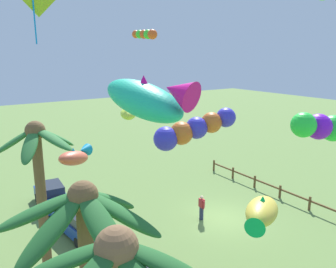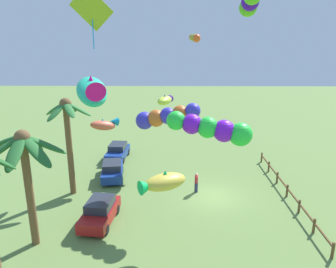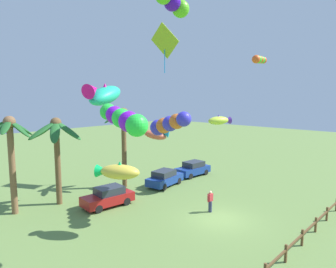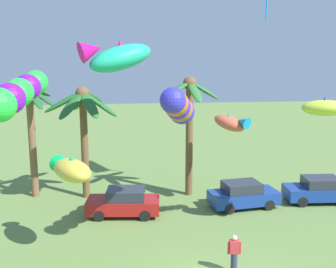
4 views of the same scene
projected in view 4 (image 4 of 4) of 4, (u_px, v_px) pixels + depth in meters
name	position (u px, v px, depth m)	size (l,w,h in m)	color
palm_tree_0	(189.00, 110.00, 24.39)	(3.60, 3.60, 7.36)	brown
palm_tree_1	(83.00, 112.00, 23.99)	(4.39, 4.48, 6.80)	brown
palm_tree_2	(30.00, 114.00, 24.14)	(3.20, 3.29, 7.05)	brown
parked_car_0	(319.00, 190.00, 23.97)	(4.01, 1.98, 1.51)	navy
parked_car_1	(124.00, 202.00, 21.94)	(4.06, 2.11, 1.51)	#A51919
parked_car_2	(243.00, 195.00, 23.12)	(4.10, 2.22, 1.51)	navy
spectator_0	(234.00, 254.00, 16.13)	(0.55, 0.27, 1.59)	#2D3351
kite_tube_1	(178.00, 107.00, 17.12)	(1.92, 4.27, 1.96)	#3530CC
kite_fish_2	(116.00, 56.00, 20.37)	(4.17, 2.80, 2.06)	#20C694
kite_fish_3	(71.00, 169.00, 17.11)	(2.35, 2.89, 1.13)	gold
kite_fish_6	(328.00, 108.00, 18.02)	(2.36, 1.70, 0.92)	#C9EA3D
kite_tube_7	(17.00, 94.00, 13.99)	(1.58, 4.01, 1.53)	#24E03B
kite_fish_8	(231.00, 123.00, 22.51)	(2.10, 2.46, 1.15)	#E05F40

